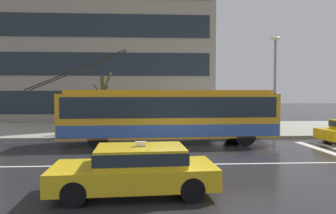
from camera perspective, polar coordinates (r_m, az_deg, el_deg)
The scene contains 13 objects.
ground_plane at distance 12.75m, azimuth 2.57°, elevation -9.59°, with size 160.00×160.00×0.00m, color #252326.
sidewalk_slab at distance 22.90m, azimuth -0.03°, elevation -4.10°, with size 80.00×10.00×0.14m, color gray.
crosswalk_stripe_edge_near at distance 16.47m, azimuth 26.76°, elevation -7.10°, with size 0.44×4.40×0.01m, color beige.
lane_centre_line at distance 11.59m, azimuth 3.17°, elevation -10.79°, with size 72.00×0.14×0.01m, color silver.
trolleybus at distance 16.19m, azimuth 0.26°, elevation -1.38°, with size 13.02×2.94×4.99m.
taxi_oncoming_near at distance 8.19m, azimuth -5.95°, elevation -11.31°, with size 4.37×2.06×1.39m.
pedestrian_at_shelter at distance 20.50m, azimuth -12.36°, elevation -0.27°, with size 1.37×1.37×2.01m.
pedestrian_approaching_curb at distance 18.96m, azimuth -0.84°, elevation -0.43°, with size 1.33×1.33×1.96m.
pedestrian_walking_past at distance 20.22m, azimuth 0.68°, elevation -0.13°, with size 1.43×1.43×2.03m.
pedestrian_waiting_by_pole at distance 20.55m, azimuth 7.80°, elevation -0.12°, with size 1.12×1.12×2.04m.
street_lamp at distance 20.04m, azimuth 19.58°, elevation 5.52°, with size 0.60×0.32×6.12m.
street_tree_bare at distance 20.37m, azimuth -12.18°, elevation 1.03°, with size 1.37×1.38×3.91m.
office_tower_corner_left at distance 35.19m, azimuth -10.29°, elevation 15.76°, with size 20.79×11.95×21.65m.
Camera 1 is at (-1.26, -12.41, 2.63)m, focal length 32.22 mm.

